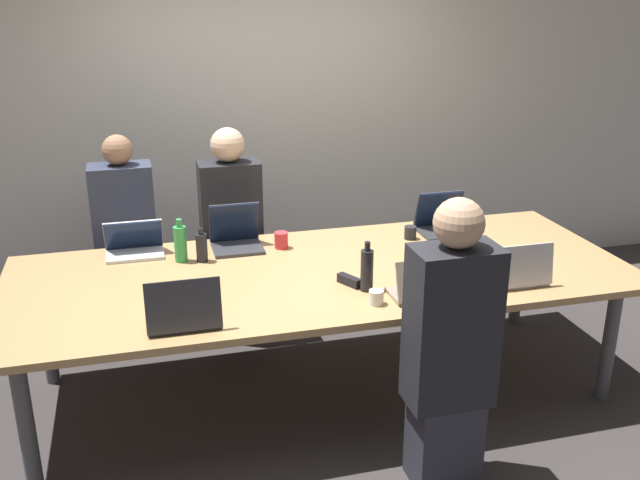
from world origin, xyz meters
name	(u,v)px	position (x,y,z in m)	size (l,w,h in m)	color
ground_plane	(322,389)	(0.00, 0.00, 0.00)	(24.00, 24.00, 0.00)	#383333
curtain_wall	(263,112)	(0.00, 1.72, 1.40)	(12.00, 0.06, 2.80)	beige
conference_table	(322,279)	(0.00, 0.00, 0.72)	(3.53, 1.39, 0.78)	tan
laptop_near_left	(183,313)	(-0.82, -0.52, 0.85)	(0.35, 0.26, 0.26)	#333338
laptop_far_left	(134,245)	(-1.03, 0.54, 0.84)	(0.34, 0.22, 0.21)	silver
person_far_left	(127,244)	(-1.08, 1.00, 0.69)	(0.40, 0.24, 1.42)	#2D2D38
bottle_far_left	(180,243)	(-0.76, 0.36, 0.89)	(0.07, 0.07, 0.26)	green
laptop_near_midright	(423,287)	(0.41, -0.50, 0.84)	(0.32, 0.22, 0.22)	gray
person_near_midright	(450,351)	(0.36, -0.95, 0.71)	(0.40, 0.24, 1.46)	#2D2D38
cup_near_midright	(376,297)	(0.15, -0.51, 0.82)	(0.08, 0.08, 0.08)	white
bottle_near_midright	(367,270)	(0.16, -0.32, 0.90)	(0.07, 0.07, 0.28)	black
laptop_far_right	(441,220)	(0.93, 0.45, 0.85)	(0.31, 0.27, 0.27)	#333338
cup_far_right	(410,233)	(0.69, 0.37, 0.82)	(0.08, 0.08, 0.08)	#232328
laptop_far_midleft	(236,235)	(-0.41, 0.51, 0.86)	(0.31, 0.27, 0.27)	#333338
person_far_midleft	(232,237)	(-0.39, 0.90, 0.71)	(0.40, 0.24, 1.45)	#2D2D38
cup_far_midleft	(281,240)	(-0.15, 0.42, 0.83)	(0.08, 0.08, 0.10)	red
bottle_far_midleft	(202,247)	(-0.65, 0.32, 0.87)	(0.07, 0.07, 0.21)	black
laptop_near_right	(520,273)	(0.98, -0.47, 0.85)	(0.31, 0.24, 0.25)	#B7B7BC
cup_near_right	(470,275)	(0.73, -0.39, 0.83)	(0.08, 0.08, 0.10)	#232328
stapler	(349,281)	(0.09, -0.23, 0.80)	(0.11, 0.15, 0.05)	black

